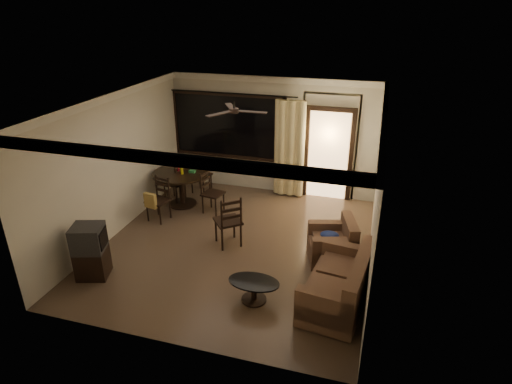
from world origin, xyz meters
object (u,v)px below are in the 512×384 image
(dining_table, at_px, (181,179))
(armchair, at_px, (334,244))
(side_chair, at_px, (228,230))
(dining_chair_south, at_px, (158,207))
(dining_chair_north, at_px, (201,182))
(dining_chair_east, at_px, (213,200))
(dining_chair_west, at_px, (175,189))
(sofa, at_px, (341,286))
(tv_cabinet, at_px, (91,251))
(coffee_table, at_px, (254,288))

(dining_table, height_order, armchair, dining_table)
(side_chair, bearing_deg, dining_table, -79.47)
(dining_chair_south, distance_m, dining_chair_north, 1.64)
(dining_chair_north, relative_size, armchair, 0.97)
(dining_chair_east, bearing_deg, dining_chair_west, 84.39)
(dining_chair_east, distance_m, side_chair, 1.46)
(dining_chair_north, xyz_separation_m, armchair, (3.51, -2.15, 0.05))
(sofa, distance_m, armchair, 1.25)
(dining_table, distance_m, dining_chair_east, 0.90)
(dining_table, height_order, dining_chair_north, dining_table)
(dining_chair_east, distance_m, armchair, 3.09)
(dining_chair_south, bearing_deg, dining_chair_west, 105.91)
(dining_chair_east, bearing_deg, dining_table, 89.93)
(tv_cabinet, relative_size, sofa, 0.57)
(sofa, distance_m, coffee_table, 1.35)
(side_chair, bearing_deg, coffee_table, 83.36)
(dining_chair_east, height_order, coffee_table, dining_chair_east)
(dining_chair_west, bearing_deg, dining_table, 68.65)
(dining_chair_north, height_order, armchair, dining_chair_north)
(sofa, bearing_deg, armchair, 108.63)
(dining_chair_south, bearing_deg, coffee_table, -25.54)
(dining_chair_west, bearing_deg, tv_cabinet, 10.83)
(dining_table, bearing_deg, side_chair, -40.31)
(side_chair, bearing_deg, sofa, 112.58)
(armchair, xyz_separation_m, side_chair, (-2.03, -0.01, -0.02))
(dining_chair_east, relative_size, side_chair, 0.90)
(dining_table, relative_size, tv_cabinet, 1.33)
(dining_chair_west, xyz_separation_m, sofa, (4.15, -2.76, 0.06))
(dining_chair_east, bearing_deg, dining_chair_north, 46.76)
(tv_cabinet, bearing_deg, dining_chair_east, 51.98)
(sofa, relative_size, side_chair, 1.60)
(side_chair, bearing_deg, dining_chair_west, -78.50)
(dining_table, relative_size, coffee_table, 1.56)
(armchair, bearing_deg, sofa, -94.58)
(dining_chair_west, bearing_deg, armchair, 79.59)
(dining_chair_west, relative_size, dining_chair_east, 1.00)
(dining_chair_north, height_order, side_chair, side_chair)
(dining_chair_east, distance_m, dining_chair_north, 1.15)
(coffee_table, bearing_deg, dining_chair_east, 122.97)
(dining_chair_south, distance_m, coffee_table, 3.42)
(dining_table, xyz_separation_m, dining_chair_south, (-0.17, -0.84, -0.33))
(dining_chair_south, bearing_deg, dining_chair_north, 90.00)
(dining_chair_east, xyz_separation_m, armchair, (2.84, -1.21, 0.05))
(dining_chair_south, distance_m, side_chair, 1.87)
(dining_chair_north, xyz_separation_m, side_chair, (1.48, -2.15, 0.03))
(dining_chair_north, relative_size, side_chair, 0.90)
(dining_chair_south, height_order, tv_cabinet, tv_cabinet)
(dining_chair_south, bearing_deg, tv_cabinet, -81.53)
(side_chair, bearing_deg, armchair, 141.01)
(dining_chair_north, bearing_deg, side_chair, 135.51)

